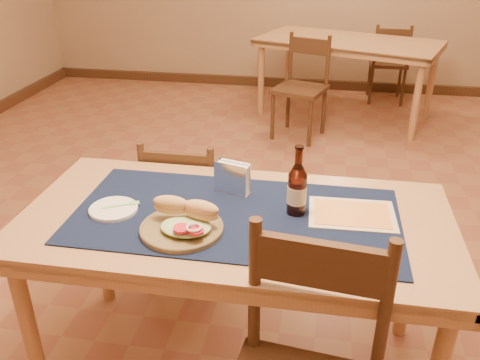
% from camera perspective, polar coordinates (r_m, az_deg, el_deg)
% --- Properties ---
extents(room, '(6.04, 7.04, 2.84)m').
position_cam_1_polar(room, '(2.43, 2.98, 19.25)').
color(room, '#905D3F').
rests_on(room, ground).
extents(main_table, '(1.60, 0.80, 0.75)m').
position_cam_1_polar(main_table, '(1.93, -0.51, -6.17)').
color(main_table, '#A9734F').
rests_on(main_table, ground).
extents(placemat, '(1.20, 0.60, 0.01)m').
position_cam_1_polar(placemat, '(1.88, -0.52, -3.99)').
color(placemat, '#0E1835').
rests_on(placemat, main_table).
extents(baseboard, '(6.00, 7.00, 0.10)m').
position_cam_1_polar(baseboard, '(2.93, 2.35, -7.92)').
color(baseboard, '#3F2416').
rests_on(baseboard, ground).
extents(back_table, '(1.83, 1.32, 0.75)m').
position_cam_1_polar(back_table, '(5.06, 12.03, 14.24)').
color(back_table, '#A9734F').
rests_on(back_table, ground).
extents(chair_main_far, '(0.38, 0.38, 0.83)m').
position_cam_1_polar(chair_main_far, '(2.59, -6.00, -3.12)').
color(chair_main_far, '#3F2416').
rests_on(chair_main_far, ground).
extents(chair_back_near, '(0.51, 0.51, 0.88)m').
position_cam_1_polar(chair_back_near, '(4.54, 6.94, 10.45)').
color(chair_back_near, '#3F2416').
rests_on(chair_back_near, ground).
extents(chair_back_far, '(0.38, 0.38, 0.83)m').
position_cam_1_polar(chair_back_far, '(5.68, 16.36, 12.60)').
color(chair_back_far, '#3F2416').
rests_on(chair_back_far, ground).
extents(sandwich_plate, '(0.29, 0.29, 0.11)m').
position_cam_1_polar(sandwich_plate, '(1.78, -6.34, -4.85)').
color(sandwich_plate, brown).
rests_on(sandwich_plate, placemat).
extents(side_plate, '(0.18, 0.18, 0.02)m').
position_cam_1_polar(side_plate, '(1.96, -14.03, -3.14)').
color(side_plate, white).
rests_on(side_plate, placemat).
extents(fork, '(0.13, 0.08, 0.00)m').
position_cam_1_polar(fork, '(1.97, -12.88, -2.72)').
color(fork, '#87DF7A').
rests_on(fork, side_plate).
extents(beer_bottle, '(0.07, 0.07, 0.27)m').
position_cam_1_polar(beer_bottle, '(1.86, 6.42, -1.01)').
color(beer_bottle, '#3F150B').
rests_on(beer_bottle, placemat).
extents(napkin_holder, '(0.16, 0.09, 0.13)m').
position_cam_1_polar(napkin_holder, '(2.01, -0.87, 0.16)').
color(napkin_holder, white).
rests_on(napkin_holder, placemat).
extents(menu_card, '(0.32, 0.24, 0.01)m').
position_cam_1_polar(menu_card, '(1.93, 12.46, -3.73)').
color(menu_card, beige).
rests_on(menu_card, placemat).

